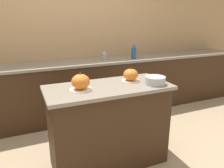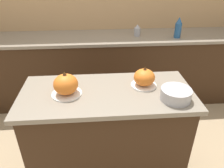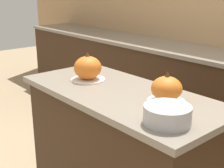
{
  "view_description": "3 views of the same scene",
  "coord_description": "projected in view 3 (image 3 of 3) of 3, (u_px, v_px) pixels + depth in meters",
  "views": [
    {
      "loc": [
        -0.79,
        -1.94,
        1.57
      ],
      "look_at": [
        0.03,
        -0.03,
        0.92
      ],
      "focal_mm": 35.0,
      "sensor_mm": 36.0,
      "label": 1
    },
    {
      "loc": [
        -0.07,
        -1.35,
        1.74
      ],
      "look_at": [
        0.04,
        -0.02,
        0.97
      ],
      "focal_mm": 35.0,
      "sensor_mm": 36.0,
      "label": 2
    },
    {
      "loc": [
        1.26,
        -1.12,
        1.47
      ],
      "look_at": [
        -0.05,
        -0.01,
        0.93
      ],
      "focal_mm": 50.0,
      "sensor_mm": 36.0,
      "label": 3
    }
  ],
  "objects": [
    {
      "name": "kitchen_island",
      "position": [
        119.0,
        160.0,
        1.91
      ],
      "size": [
        1.27,
        0.58,
        0.9
      ],
      "color": "#382314",
      "rests_on": "ground_plane"
    },
    {
      "name": "pumpkin_cake_left",
      "position": [
        88.0,
        69.0,
        1.96
      ],
      "size": [
        0.22,
        0.22,
        0.18
      ],
      "color": "white",
      "rests_on": "kitchen_island"
    },
    {
      "name": "pumpkin_cake_right",
      "position": [
        167.0,
        90.0,
        1.59
      ],
      "size": [
        0.2,
        0.2,
        0.16
      ],
      "color": "white",
      "rests_on": "kitchen_island"
    },
    {
      "name": "mixing_bowl",
      "position": [
        167.0,
        115.0,
        1.34
      ],
      "size": [
        0.21,
        0.21,
        0.08
      ],
      "color": "#ADADB2",
      "rests_on": "kitchen_island"
    }
  ]
}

